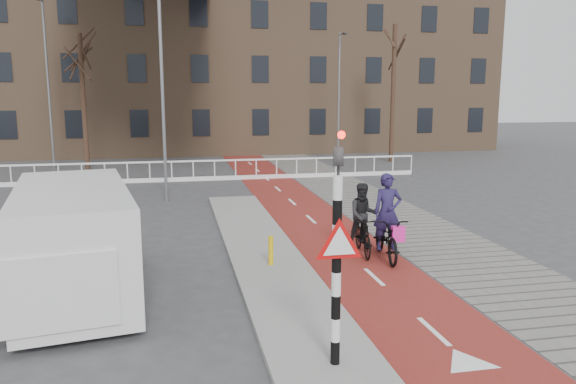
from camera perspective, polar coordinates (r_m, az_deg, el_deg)
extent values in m
plane|color=#38383A|center=(10.84, 4.86, -12.49)|extent=(120.00, 120.00, 0.00)
cube|color=maroon|center=(20.50, 1.01, -1.56)|extent=(2.50, 60.00, 0.01)
cube|color=slate|center=(21.27, 8.39, -1.24)|extent=(3.00, 60.00, 0.01)
cube|color=gray|center=(14.36, -2.38, -6.47)|extent=(1.80, 16.00, 0.12)
cylinder|color=black|center=(8.34, 4.94, -8.10)|extent=(0.14, 0.14, 2.88)
imported|color=black|center=(7.96, 5.14, 4.59)|extent=(0.13, 0.16, 0.80)
cylinder|color=#FF0C05|center=(7.81, 5.45, 5.80)|extent=(0.11, 0.02, 0.11)
cylinder|color=#E0B10C|center=(13.34, -1.76, -5.96)|extent=(0.12, 0.12, 0.69)
imported|color=black|center=(14.35, 9.99, -4.54)|extent=(1.01, 2.19, 1.11)
imported|color=#211943|center=(14.20, 10.07, -2.00)|extent=(0.76, 0.55, 1.93)
cube|color=#E7209B|center=(13.84, 11.12, -4.20)|extent=(0.33, 0.24, 0.37)
imported|color=black|center=(14.61, 7.62, -4.35)|extent=(0.68, 1.77, 1.04)
imported|color=black|center=(14.49, 7.66, -2.30)|extent=(0.86, 0.70, 1.63)
cube|color=silver|center=(12.23, -20.92, -4.49)|extent=(2.95, 5.57, 2.12)
cube|color=#209449|center=(12.47, -25.76, -5.03)|extent=(0.57, 3.35, 0.55)
cube|color=#209449|center=(12.12, -15.89, -4.82)|extent=(0.57, 3.35, 0.55)
cube|color=black|center=(9.94, -23.15, -5.54)|extent=(1.89, 0.36, 0.90)
cylinder|color=black|center=(10.80, -25.44, -11.45)|extent=(0.38, 0.77, 0.74)
cylinder|color=black|center=(10.79, -15.71, -10.85)|extent=(0.38, 0.77, 0.74)
cylinder|color=black|center=(14.22, -24.39, -6.26)|extent=(0.38, 0.77, 0.74)
cylinder|color=black|center=(14.20, -17.11, -5.81)|extent=(0.38, 0.77, 0.74)
cube|color=silver|center=(26.86, -16.04, 2.88)|extent=(28.00, 0.08, 0.08)
cube|color=silver|center=(26.98, -15.95, 1.09)|extent=(28.00, 0.10, 0.20)
cube|color=#7F6047|center=(41.63, -12.02, 12.46)|extent=(46.00, 10.00, 12.00)
cylinder|color=black|center=(32.36, -20.05, 8.54)|extent=(0.27, 0.27, 7.20)
cylinder|color=black|center=(34.23, 10.62, 9.73)|extent=(0.26, 0.26, 8.03)
cylinder|color=slate|center=(21.67, -12.66, 10.59)|extent=(0.12, 0.12, 8.84)
cylinder|color=slate|center=(33.27, -23.17, 9.88)|extent=(0.12, 0.12, 8.95)
cylinder|color=slate|center=(33.87, 5.18, 9.45)|extent=(0.12, 0.12, 7.55)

